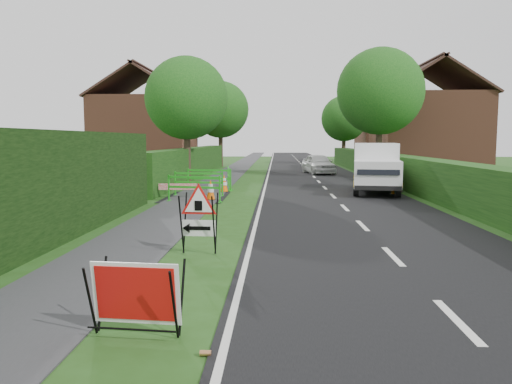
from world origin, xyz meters
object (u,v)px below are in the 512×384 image
object	(u,v)px
red_rect_sign	(136,295)
hatchback_car	(318,164)
works_van	(376,167)
triangle_sign	(197,213)

from	to	relation	value
red_rect_sign	hatchback_car	world-z (taller)	hatchback_car
red_rect_sign	works_van	distance (m)	17.24
red_rect_sign	works_van	xyz separation A→B (m)	(5.90, 16.19, 0.63)
works_van	hatchback_car	world-z (taller)	works_van
triangle_sign	works_van	world-z (taller)	works_van
works_van	hatchback_car	bearing A→B (deg)	105.91
works_van	hatchback_car	size ratio (longest dim) A/B	1.24
red_rect_sign	hatchback_car	distance (m)	28.52
triangle_sign	works_van	xyz separation A→B (m)	(5.86, 11.99, 0.30)
hatchback_car	red_rect_sign	bearing A→B (deg)	-109.73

